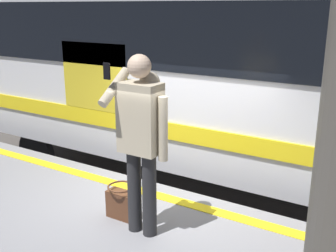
# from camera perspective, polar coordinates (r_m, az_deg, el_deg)

# --- Properties ---
(safety_line) EXTENTS (14.32, 0.16, 0.01)m
(safety_line) POSITION_cam_1_polar(r_m,az_deg,el_deg) (5.00, -1.65, -9.61)
(safety_line) COLOR yellow
(safety_line) RESTS_ON platform
(track_rail_near) EXTENTS (19.00, 0.08, 0.16)m
(track_rail_near) POSITION_cam_1_polar(r_m,az_deg,el_deg) (6.64, 5.89, -12.04)
(track_rail_near) COLOR slate
(track_rail_near) RESTS_ON ground
(track_rail_far) EXTENTS (19.00, 0.08, 0.16)m
(track_rail_far) POSITION_cam_1_polar(r_m,az_deg,el_deg) (7.83, 10.54, -7.62)
(track_rail_far) COLOR slate
(track_rail_far) RESTS_ON ground
(train_carriage) EXTENTS (12.11, 2.87, 3.84)m
(train_carriage) POSITION_cam_1_polar(r_m,az_deg,el_deg) (6.37, 13.27, 9.02)
(train_carriage) COLOR silver
(train_carriage) RESTS_ON ground
(passenger) EXTENTS (0.57, 0.55, 1.79)m
(passenger) POSITION_cam_1_polar(r_m,az_deg,el_deg) (3.85, -3.75, -0.86)
(passenger) COLOR #262628
(passenger) RESTS_ON platform
(handbag) EXTENTS (0.32, 0.29, 0.37)m
(handbag) POSITION_cam_1_polar(r_m,az_deg,el_deg) (4.47, -6.52, -10.63)
(handbag) COLOR #59331E
(handbag) RESTS_ON platform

